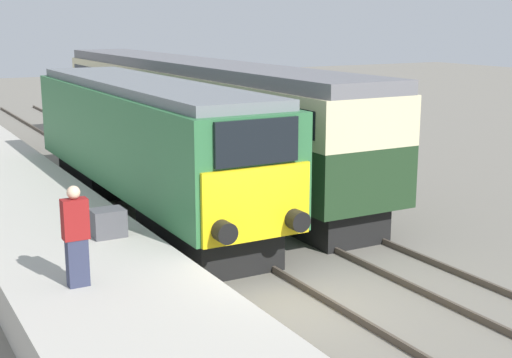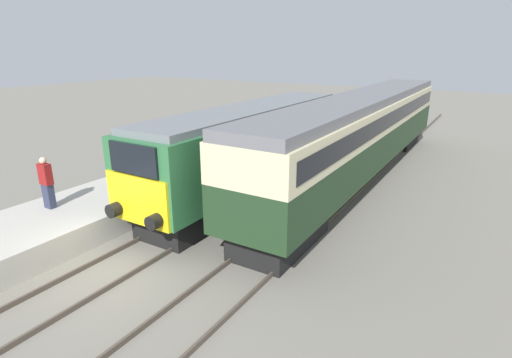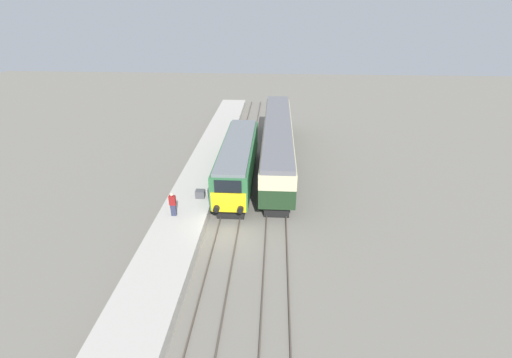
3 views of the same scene
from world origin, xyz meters
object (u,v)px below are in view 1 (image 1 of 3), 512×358
at_px(locomotive, 145,141).
at_px(luggage_crate, 108,223).
at_px(person_on_platform, 76,236).
at_px(passenger_carriage, 190,105).

xyz_separation_m(locomotive, luggage_crate, (-2.48, -4.30, -0.93)).
distance_m(locomotive, person_on_platform, 7.89).
bearing_deg(passenger_carriage, person_on_platform, -122.25).
distance_m(passenger_carriage, person_on_platform, 13.58).
bearing_deg(luggage_crate, person_on_platform, -117.74).
bearing_deg(luggage_crate, passenger_carriage, 56.52).
bearing_deg(locomotive, person_on_platform, -119.14).
height_order(locomotive, person_on_platform, locomotive).
relative_size(locomotive, luggage_crate, 18.95).
xyz_separation_m(locomotive, person_on_platform, (-3.84, -6.88, -0.33)).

